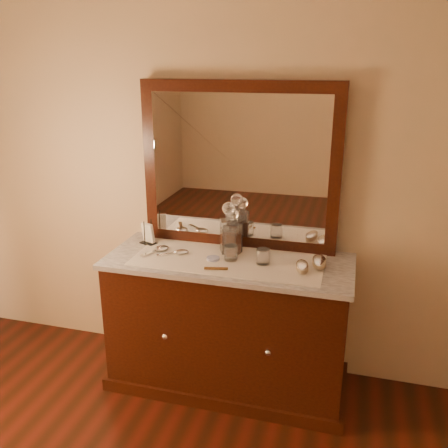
{
  "coord_description": "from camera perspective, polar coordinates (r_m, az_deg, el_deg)",
  "views": [
    {
      "loc": [
        0.67,
        -0.56,
        1.95
      ],
      "look_at": [
        0.0,
        1.85,
        1.1
      ],
      "focal_mm": 38.73,
      "sensor_mm": 36.0,
      "label": 1
    }
  ],
  "objects": [
    {
      "name": "dresser_cabinet",
      "position": [
        3.03,
        0.52,
        -11.85
      ],
      "size": [
        1.4,
        0.55,
        0.82
      ],
      "primitive_type": "cube",
      "color": "black",
      "rests_on": "floor"
    },
    {
      "name": "dresser_plinth",
      "position": [
        3.23,
        0.5,
        -17.5
      ],
      "size": [
        1.46,
        0.59,
        0.08
      ],
      "primitive_type": "cube",
      "color": "black",
      "rests_on": "floor"
    },
    {
      "name": "knob_left",
      "position": [
        2.86,
        -6.98,
        -13.05
      ],
      "size": [
        0.04,
        0.04,
        0.04
      ],
      "primitive_type": "sphere",
      "color": "silver",
      "rests_on": "dresser_cabinet"
    },
    {
      "name": "knob_right",
      "position": [
        2.72,
        5.23,
        -14.88
      ],
      "size": [
        0.04,
        0.04,
        0.04
      ],
      "primitive_type": "sphere",
      "color": "silver",
      "rests_on": "dresser_cabinet"
    },
    {
      "name": "marble_top",
      "position": [
        2.84,
        0.54,
        -4.45
      ],
      "size": [
        1.44,
        0.59,
        0.03
      ],
      "primitive_type": "cube",
      "color": "silver",
      "rests_on": "dresser_cabinet"
    },
    {
      "name": "mirror_frame",
      "position": [
        2.91,
        1.83,
        6.79
      ],
      "size": [
        1.2,
        0.08,
        1.0
      ],
      "primitive_type": "cube",
      "color": "black",
      "rests_on": "marble_top"
    },
    {
      "name": "mirror_glass",
      "position": [
        2.87,
        1.67,
        6.66
      ],
      "size": [
        1.06,
        0.01,
        0.86
      ],
      "primitive_type": "cube",
      "color": "white",
      "rests_on": "marble_top"
    },
    {
      "name": "lace_runner",
      "position": [
        2.81,
        0.44,
        -4.28
      ],
      "size": [
        1.1,
        0.45,
        0.0
      ],
      "primitive_type": "cube",
      "color": "beige",
      "rests_on": "marble_top"
    },
    {
      "name": "pin_dish",
      "position": [
        2.81,
        -1.3,
        -4.08
      ],
      "size": [
        0.08,
        0.08,
        0.01
      ],
      "primitive_type": "cylinder",
      "rotation": [
        0.0,
        0.0,
        0.03
      ],
      "color": "white",
      "rests_on": "lace_runner"
    },
    {
      "name": "comb",
      "position": [
        2.69,
        -0.94,
        -5.27
      ],
      "size": [
        0.13,
        0.05,
        0.01
      ],
      "primitive_type": "cube",
      "rotation": [
        0.0,
        0.0,
        0.22
      ],
      "color": "brown",
      "rests_on": "lace_runner"
    },
    {
      "name": "napkin_rack",
      "position": [
        3.08,
        -8.95,
        -1.21
      ],
      "size": [
        0.12,
        0.1,
        0.16
      ],
      "color": "black",
      "rests_on": "marble_top"
    },
    {
      "name": "decanter_left",
      "position": [
        2.89,
        0.55,
        -1.05
      ],
      "size": [
        0.12,
        0.12,
        0.31
      ],
      "color": "#8D3714",
      "rests_on": "lace_runner"
    },
    {
      "name": "decanter_right",
      "position": [
        2.86,
        1.04,
        -1.47
      ],
      "size": [
        0.1,
        0.1,
        0.28
      ],
      "color": "#8D3714",
      "rests_on": "lace_runner"
    },
    {
      "name": "brush_near",
      "position": [
        2.7,
        9.21,
        -4.97
      ],
      "size": [
        0.09,
        0.16,
        0.04
      ],
      "color": "tan",
      "rests_on": "lace_runner"
    },
    {
      "name": "brush_far",
      "position": [
        2.77,
        11.18,
        -4.42
      ],
      "size": [
        0.1,
        0.18,
        0.05
      ],
      "color": "tan",
      "rests_on": "lace_runner"
    },
    {
      "name": "hand_mirror_outer",
      "position": [
        2.97,
        -7.69,
        -2.96
      ],
      "size": [
        0.13,
        0.21,
        0.02
      ],
      "color": "silver",
      "rests_on": "lace_runner"
    },
    {
      "name": "hand_mirror_inner",
      "position": [
        2.91,
        -5.44,
        -3.36
      ],
      "size": [
        0.19,
        0.16,
        0.02
      ],
      "color": "silver",
      "rests_on": "lace_runner"
    },
    {
      "name": "tumblers",
      "position": [
        2.77,
        2.71,
        -3.63
      ],
      "size": [
        0.27,
        0.08,
        0.09
      ],
      "color": "white",
      "rests_on": "lace_runner"
    }
  ]
}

